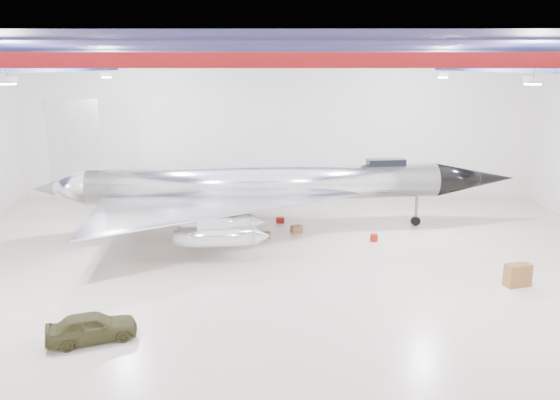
{
  "coord_description": "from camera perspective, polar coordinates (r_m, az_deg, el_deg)",
  "views": [
    {
      "loc": [
        0.53,
        -27.2,
        10.23
      ],
      "look_at": [
        0.36,
        2.0,
        3.02
      ],
      "focal_mm": 35.0,
      "sensor_mm": 36.0,
      "label": 1
    }
  ],
  "objects": [
    {
      "name": "floor",
      "position": [
        29.06,
        -0.73,
        -6.75
      ],
      "size": [
        40.0,
        40.0,
        0.0
      ],
      "primitive_type": "plane",
      "color": "beige",
      "rests_on": "ground"
    },
    {
      "name": "wall_back",
      "position": [
        42.47,
        -0.38,
        7.47
      ],
      "size": [
        40.0,
        0.0,
        40.0
      ],
      "primitive_type": "plane",
      "rotation": [
        1.57,
        0.0,
        0.0
      ],
      "color": "silver",
      "rests_on": "floor"
    },
    {
      "name": "ceiling",
      "position": [
        27.21,
        -0.81,
        15.48
      ],
      "size": [
        40.0,
        40.0,
        0.0
      ],
      "primitive_type": "plane",
      "rotation": [
        3.14,
        0.0,
        0.0
      ],
      "color": "#0A0F38",
      "rests_on": "wall_back"
    },
    {
      "name": "ceiling_structure",
      "position": [
        27.2,
        -0.8,
        14.06
      ],
      "size": [
        39.5,
        29.5,
        1.08
      ],
      "color": "maroon",
      "rests_on": "ceiling"
    },
    {
      "name": "jet_aircraft",
      "position": [
        34.21,
        -1.49,
        1.2
      ],
      "size": [
        30.55,
        19.32,
        8.33
      ],
      "rotation": [
        0.0,
        0.0,
        0.12
      ],
      "color": "silver",
      "rests_on": "floor"
    },
    {
      "name": "jeep",
      "position": [
        22.49,
        -19.08,
        -12.4
      ],
      "size": [
        3.6,
        2.47,
        1.14
      ],
      "primitive_type": "imported",
      "rotation": [
        0.0,
        0.0,
        1.94
      ],
      "color": "#3C3B1E",
      "rests_on": "floor"
    },
    {
      "name": "desk",
      "position": [
        28.5,
        23.58,
        -7.21
      ],
      "size": [
        1.31,
        0.88,
        1.1
      ],
      "primitive_type": "cube",
      "rotation": [
        0.0,
        0.0,
        0.26
      ],
      "color": "brown",
      "rests_on": "floor"
    },
    {
      "name": "crate_ply",
      "position": [
        33.84,
        -10.07,
        -3.65
      ],
      "size": [
        0.56,
        0.48,
        0.34
      ],
      "primitive_type": "cube",
      "rotation": [
        0.0,
        0.0,
        0.22
      ],
      "color": "olive",
      "rests_on": "floor"
    },
    {
      "name": "toolbox_red",
      "position": [
        36.57,
        0.0,
        -2.1
      ],
      "size": [
        0.57,
        0.49,
        0.35
      ],
      "primitive_type": "cube",
      "rotation": [
        0.0,
        0.0,
        0.2
      ],
      "color": "maroon",
      "rests_on": "floor"
    },
    {
      "name": "engine_drum",
      "position": [
        33.03,
        -3.11,
        -3.86
      ],
      "size": [
        0.56,
        0.56,
        0.38
      ],
      "primitive_type": "cylinder",
      "rotation": [
        0.0,
        0.0,
        0.43
      ],
      "color": "#59595B",
      "rests_on": "floor"
    },
    {
      "name": "parts_bin",
      "position": [
        34.35,
        1.74,
        -3.07
      ],
      "size": [
        0.8,
        0.73,
        0.46
      ],
      "primitive_type": "cube",
      "rotation": [
        0.0,
        0.0,
        0.38
      ],
      "color": "olive",
      "rests_on": "floor"
    },
    {
      "name": "crate_small",
      "position": [
        36.25,
        -8.07,
        -2.44
      ],
      "size": [
        0.4,
        0.32,
        0.28
      ],
      "primitive_type": "cube",
      "rotation": [
        0.0,
        0.0,
        -0.01
      ],
      "color": "#59595B",
      "rests_on": "floor"
    },
    {
      "name": "tool_chest",
      "position": [
        33.22,
        9.79,
        -3.9
      ],
      "size": [
        0.54,
        0.54,
        0.42
      ],
      "primitive_type": "cylinder",
      "rotation": [
        0.0,
        0.0,
        0.2
      ],
      "color": "maroon",
      "rests_on": "floor"
    },
    {
      "name": "oil_barrel",
      "position": [
        33.41,
        -1.46,
        -3.65
      ],
      "size": [
        0.59,
        0.52,
        0.35
      ],
      "primitive_type": "cube",
      "rotation": [
        0.0,
        0.0,
        0.26
      ],
      "color": "olive",
      "rests_on": "floor"
    }
  ]
}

